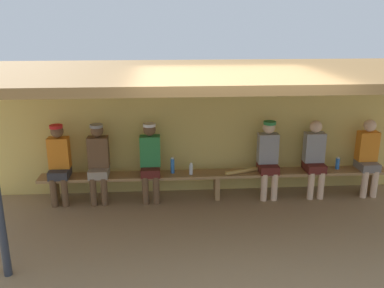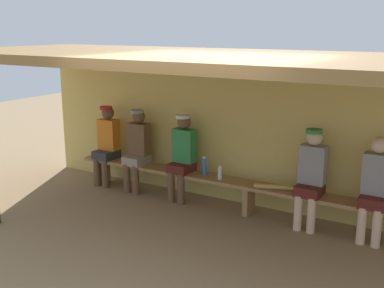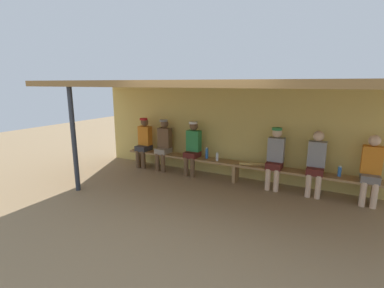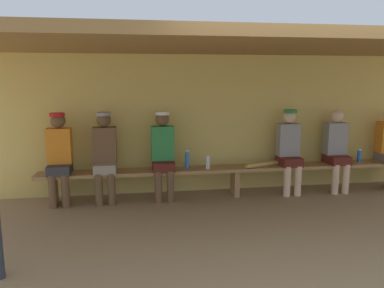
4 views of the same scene
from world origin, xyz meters
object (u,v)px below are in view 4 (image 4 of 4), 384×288
(water_bottle_blue, at_px, (359,156))
(water_bottle_green, at_px, (208,163))
(player_near_post, at_px, (289,147))
(player_with_sunglasses, at_px, (59,154))
(baseball_bat, at_px, (269,164))
(player_in_blue, at_px, (336,147))
(bench, at_px, (235,171))
(water_bottle_clear, at_px, (187,160))
(player_leftmost, at_px, (105,153))
(player_middle, at_px, (163,151))

(water_bottle_blue, bearing_deg, water_bottle_green, -178.07)
(player_near_post, bearing_deg, player_with_sunglasses, 180.00)
(player_with_sunglasses, relative_size, baseball_bat, 1.50)
(player_near_post, distance_m, player_in_blue, 0.81)
(player_in_blue, height_order, baseball_bat, player_in_blue)
(bench, relative_size, water_bottle_clear, 21.37)
(water_bottle_green, bearing_deg, player_in_blue, 1.35)
(bench, height_order, player_with_sunglasses, player_with_sunglasses)
(water_bottle_green, bearing_deg, water_bottle_blue, 1.93)
(water_bottle_clear, relative_size, baseball_bat, 0.31)
(bench, relative_size, player_with_sunglasses, 4.46)
(water_bottle_green, bearing_deg, player_leftmost, 178.11)
(player_middle, xyz_separation_m, player_near_post, (2.01, 0.00, 0.00))
(water_bottle_blue, distance_m, water_bottle_green, 2.59)
(player_near_post, xyz_separation_m, water_bottle_green, (-1.33, -0.05, -0.19))
(player_in_blue, xyz_separation_m, water_bottle_clear, (-2.45, 0.03, -0.13))
(player_near_post, distance_m, water_bottle_blue, 1.27)
(player_leftmost, bearing_deg, bench, -0.10)
(player_middle, bearing_deg, player_near_post, 0.00)
(baseball_bat, bearing_deg, water_bottle_blue, -17.07)
(bench, distance_m, water_bottle_clear, 0.79)
(player_in_blue, bearing_deg, player_middle, 179.99)
(player_with_sunglasses, bearing_deg, player_in_blue, -0.01)
(player_leftmost, distance_m, baseball_bat, 2.56)
(player_leftmost, relative_size, water_bottle_clear, 4.79)
(water_bottle_blue, bearing_deg, bench, -178.94)
(bench, distance_m, player_middle, 1.19)
(player_leftmost, distance_m, water_bottle_clear, 1.24)
(water_bottle_blue, relative_size, water_bottle_green, 1.05)
(player_near_post, bearing_deg, water_bottle_clear, 178.80)
(player_leftmost, relative_size, player_in_blue, 1.01)
(water_bottle_clear, bearing_deg, player_middle, -174.73)
(baseball_bat, bearing_deg, player_with_sunglasses, 161.43)
(player_with_sunglasses, bearing_deg, water_bottle_clear, 1.05)
(player_leftmost, height_order, water_bottle_clear, player_leftmost)
(player_with_sunglasses, relative_size, water_bottle_clear, 4.79)
(player_in_blue, xyz_separation_m, player_with_sunglasses, (-4.33, 0.00, 0.02))
(player_with_sunglasses, relative_size, water_bottle_blue, 6.27)
(bench, distance_m, player_in_blue, 1.73)
(bench, bearing_deg, player_middle, 179.82)
(bench, xyz_separation_m, baseball_bat, (0.56, -0.00, 0.11))
(player_near_post, bearing_deg, player_middle, 180.00)
(player_near_post, height_order, player_with_sunglasses, same)
(player_leftmost, relative_size, baseball_bat, 1.50)
(player_leftmost, height_order, water_bottle_green, player_leftmost)
(player_with_sunglasses, height_order, water_bottle_blue, player_with_sunglasses)
(player_with_sunglasses, bearing_deg, bench, -0.08)
(water_bottle_blue, distance_m, water_bottle_clear, 2.89)
(player_near_post, bearing_deg, baseball_bat, -179.37)
(water_bottle_blue, bearing_deg, baseball_bat, -178.56)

